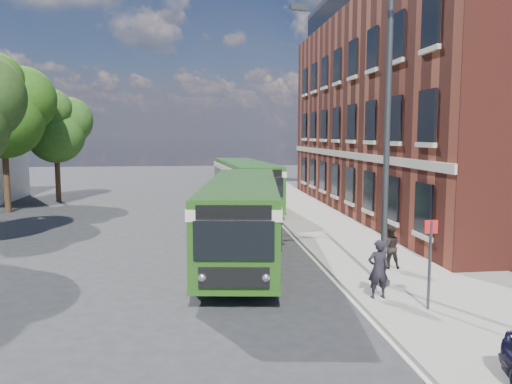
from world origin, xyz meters
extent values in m
plane|color=#28282A|center=(0.00, 0.00, 0.00)|extent=(120.00, 120.00, 0.00)
cube|color=gray|center=(7.00, 8.00, 0.07)|extent=(6.00, 48.00, 0.15)
cube|color=beige|center=(3.95, 8.00, 0.01)|extent=(0.12, 48.00, 0.01)
cube|color=maroon|center=(14.00, 12.00, 6.00)|extent=(12.00, 26.00, 12.00)
cube|color=beige|center=(7.96, 12.00, 3.60)|extent=(0.12, 26.00, 0.35)
cylinder|color=#393C3E|center=(5.20, -2.00, 0.15)|extent=(0.44, 0.44, 0.30)
cylinder|color=#393C3E|center=(5.20, -2.00, 4.50)|extent=(0.18, 0.18, 9.00)
cube|color=#393C3E|center=(2.73, -0.92, 8.55)|extent=(0.55, 0.22, 0.16)
cylinder|color=#393C3E|center=(5.60, -4.20, 1.25)|extent=(0.08, 0.08, 2.50)
cube|color=red|center=(5.60, -4.20, 2.35)|extent=(0.35, 0.04, 0.35)
cube|color=#254F17|center=(1.29, 2.43, 1.77)|extent=(3.98, 11.96, 2.45)
cube|color=#254F17|center=(1.29, 2.43, 0.50)|extent=(4.03, 12.01, 0.14)
cube|color=black|center=(0.06, 2.89, 1.90)|extent=(1.35, 9.87, 1.10)
cube|color=black|center=(2.60, 2.56, 1.90)|extent=(1.35, 9.87, 1.10)
cube|color=beige|center=(1.29, 2.43, 2.60)|extent=(4.05, 12.03, 0.32)
cube|color=#254F17|center=(1.29, 2.43, 2.96)|extent=(3.87, 11.85, 0.12)
cube|color=black|center=(0.54, -3.42, 1.95)|extent=(2.14, 0.35, 1.05)
cube|color=black|center=(0.54, -3.43, 2.70)|extent=(1.99, 0.34, 0.38)
cube|color=black|center=(0.54, -3.43, 0.95)|extent=(1.89, 0.32, 0.55)
sphere|color=silver|center=(-0.31, -3.30, 0.95)|extent=(0.26, 0.26, 0.26)
sphere|color=silver|center=(1.38, -3.52, 0.95)|extent=(0.26, 0.26, 0.26)
cube|color=black|center=(2.05, 8.28, 2.00)|extent=(1.99, 0.34, 0.90)
cube|color=white|center=(0.14, 3.59, 1.15)|extent=(0.45, 3.18, 0.45)
cylinder|color=black|center=(-0.39, -1.45, 0.50)|extent=(0.41, 1.03, 1.00)
cylinder|color=black|center=(1.93, -1.75, 0.50)|extent=(0.41, 1.03, 1.00)
cylinder|color=black|center=(0.53, 5.63, 0.50)|extent=(0.41, 1.03, 1.00)
cylinder|color=black|center=(2.85, 5.33, 0.50)|extent=(0.41, 1.03, 1.00)
cube|color=#23571A|center=(2.57, 15.15, 1.77)|extent=(3.44, 11.25, 2.45)
cube|color=#23571A|center=(2.57, 15.15, 0.50)|extent=(3.48, 11.29, 0.14)
cube|color=black|center=(1.27, 15.34, 1.90)|extent=(0.87, 9.25, 1.10)
cube|color=black|center=(3.82, 15.55, 1.90)|extent=(0.87, 9.25, 1.10)
cube|color=#F0EAC5|center=(2.57, 15.15, 2.60)|extent=(3.50, 11.31, 0.32)
cube|color=#23571A|center=(2.57, 15.15, 2.96)|extent=(3.33, 11.14, 0.12)
cube|color=black|center=(3.05, 9.60, 1.95)|extent=(2.15, 0.26, 1.05)
cube|color=black|center=(3.05, 9.59, 2.70)|extent=(2.00, 0.25, 0.38)
cube|color=black|center=(3.05, 9.59, 0.95)|extent=(1.90, 0.24, 0.55)
sphere|color=silver|center=(2.20, 9.54, 0.95)|extent=(0.26, 0.26, 0.26)
sphere|color=silver|center=(3.90, 9.68, 0.95)|extent=(0.26, 0.26, 0.26)
cube|color=black|center=(2.10, 20.69, 2.00)|extent=(2.00, 0.25, 0.90)
cube|color=white|center=(1.20, 16.03, 1.15)|extent=(0.31, 3.19, 0.45)
cylinder|color=black|center=(1.73, 11.32, 0.50)|extent=(0.36, 1.02, 1.00)
cylinder|color=black|center=(4.06, 11.52, 0.50)|extent=(0.36, 1.02, 1.00)
cylinder|color=black|center=(1.17, 17.77, 0.50)|extent=(0.36, 1.02, 1.00)
cylinder|color=black|center=(3.50, 17.97, 0.50)|extent=(0.36, 1.02, 1.00)
imported|color=black|center=(4.60, -3.16, 0.98)|extent=(0.63, 0.43, 1.67)
imported|color=black|center=(6.14, -0.16, 0.88)|extent=(0.77, 0.64, 1.47)
cylinder|color=#362513|center=(-11.89, 15.32, 2.01)|extent=(0.36, 0.36, 4.03)
sphere|color=#265112|center=(-11.89, 15.32, 5.68)|extent=(4.76, 4.76, 4.76)
sphere|color=#265112|center=(-10.97, 16.05, 6.87)|extent=(4.03, 4.03, 4.03)
cylinder|color=#362513|center=(-10.22, 20.27, 1.68)|extent=(0.36, 0.36, 3.35)
sphere|color=#295019|center=(-10.22, 20.27, 4.72)|extent=(3.96, 3.96, 3.96)
sphere|color=#295019|center=(-9.46, 20.88, 5.71)|extent=(3.35, 3.35, 3.35)
sphere|color=#295019|center=(-10.91, 19.74, 5.33)|extent=(3.05, 3.05, 3.05)
sphere|color=#295019|center=(-10.22, 19.51, 6.47)|extent=(2.74, 2.74, 2.74)
camera|label=1|loc=(-0.39, -16.28, 4.72)|focal=35.00mm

